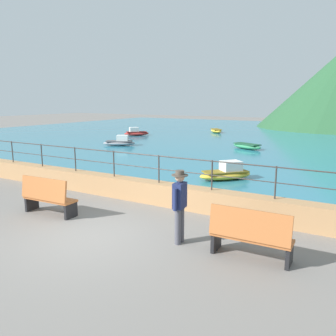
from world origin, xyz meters
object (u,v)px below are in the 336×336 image
(boat_1, at_px, (120,142))
(boat_3, at_px, (216,131))
(boat_0, at_px, (226,173))
(bench_far, at_px, (250,234))
(bench_main, at_px, (47,196))
(person_walking, at_px, (180,203))
(boat_4, at_px, (247,146))
(boat_5, at_px, (136,133))

(boat_1, height_order, boat_3, boat_1)
(boat_0, height_order, boat_3, boat_0)
(bench_far, relative_size, boat_0, 0.73)
(bench_main, distance_m, boat_3, 26.67)
(person_walking, distance_m, boat_1, 17.61)
(bench_main, relative_size, boat_4, 0.70)
(boat_4, bearing_deg, boat_1, -160.45)
(person_walking, xyz_separation_m, boat_1, (-11.96, 12.92, -0.65))
(bench_main, relative_size, boat_5, 0.75)
(bench_main, xyz_separation_m, boat_3, (-5.61, 26.07, -0.30))
(bench_main, xyz_separation_m, person_walking, (4.30, 0.17, 0.42))
(bench_far, bearing_deg, boat_0, 114.87)
(boat_0, bearing_deg, boat_5, 137.16)
(bench_far, xyz_separation_m, boat_3, (-11.61, 25.92, -0.30))
(boat_5, bearing_deg, bench_main, -60.95)
(person_walking, height_order, boat_1, person_walking)
(boat_1, relative_size, boat_3, 1.03)
(bench_main, height_order, boat_3, bench_main)
(bench_far, relative_size, boat_5, 0.75)
(boat_4, bearing_deg, bench_main, -92.85)
(bench_main, bearing_deg, boat_5, 119.05)
(boat_0, distance_m, boat_3, 21.08)
(bench_main, distance_m, bench_far, 5.99)
(bench_main, distance_m, person_walking, 4.32)
(person_walking, relative_size, boat_0, 0.75)
(boat_0, distance_m, boat_5, 18.80)
(bench_main, xyz_separation_m, boat_1, (-7.66, 13.08, -0.23))
(boat_3, bearing_deg, boat_5, -129.03)
(bench_far, bearing_deg, person_walking, 179.48)
(bench_far, relative_size, boat_1, 0.70)
(bench_far, height_order, boat_1, bench_far)
(person_walking, relative_size, boat_1, 0.72)
(boat_5, bearing_deg, bench_far, -49.03)
(boat_3, relative_size, boat_5, 1.04)
(person_walking, distance_m, boat_0, 6.80)
(person_walking, xyz_separation_m, boat_5, (-15.17, 19.41, -0.65))
(boat_1, distance_m, boat_5, 7.25)
(bench_far, bearing_deg, boat_1, 136.56)
(boat_0, distance_m, boat_4, 9.53)
(boat_1, xyz_separation_m, boat_5, (-3.21, 6.49, 0.00))
(bench_main, xyz_separation_m, boat_4, (0.80, 16.09, -0.30))
(bench_main, bearing_deg, boat_3, 102.15)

